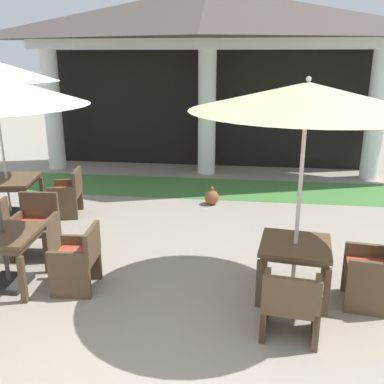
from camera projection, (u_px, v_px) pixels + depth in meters
background_pavilion at (208, 31)px, 10.29m from camera, size 9.33×3.01×4.45m
lawn_strip at (200, 188)px, 9.93m from camera, size 11.13×1.65×0.01m
patio_table_near_foreground at (295, 251)px, 5.33m from camera, size 0.95×0.95×0.71m
patio_umbrella_near_foreground at (307, 98)px, 4.77m from camera, size 2.67×2.67×2.70m
patio_chair_near_foreground_east at (371, 273)px, 5.17m from camera, size 0.60×0.63×0.88m
patio_chair_near_foreground_south at (291, 304)px, 4.56m from camera, size 0.66×0.58×0.80m
patio_table_mid_left at (7, 183)px, 8.03m from camera, size 1.20×1.20×0.73m
patio_chair_mid_left_east at (68, 194)px, 8.16m from camera, size 0.63×0.70×0.89m
patio_table_far_back at (3, 241)px, 5.52m from camera, size 0.90×0.90×0.76m
patio_chair_far_back_east at (78, 260)px, 5.54m from camera, size 0.57×0.61×0.85m
patio_chair_far_back_north at (36, 228)px, 6.50m from camera, size 0.65×0.60×0.93m
terracotta_urn at (212, 197)px, 8.80m from camera, size 0.29×0.29×0.38m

